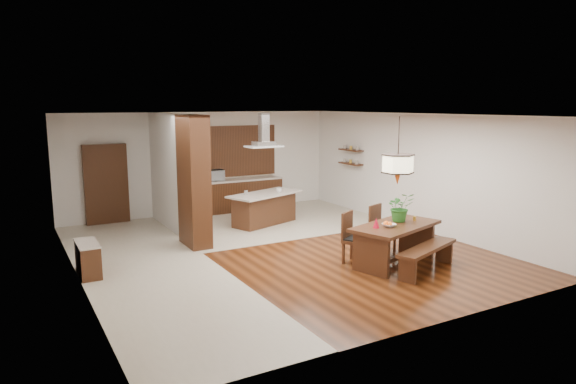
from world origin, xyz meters
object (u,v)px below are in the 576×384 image
dining_bench (427,259)px  dining_chair_right (383,230)px  fruit_bowl (389,225)px  dining_table (395,235)px  pendant_lantern (398,151)px  range_hood (264,130)px  island_cup (279,190)px  kitchen_island (264,208)px  hallway_console (88,259)px  foliage_plant (400,207)px  microwave (214,175)px  dining_chair_left (356,238)px

dining_bench → dining_chair_right: (0.07, 1.37, 0.26)m
fruit_bowl → dining_table: bearing=20.9°
dining_table → dining_bench: size_ratio=1.21×
pendant_lantern → range_hood: (-0.71, 4.30, 0.22)m
dining_bench → pendant_lantern: pendant_lantern is taller
island_cup → kitchen_island: bearing=164.9°
dining_bench → hallway_console: bearing=152.6°
foliage_plant → kitchen_island: size_ratio=0.27×
foliage_plant → range_hood: range_hood is taller
foliage_plant → microwave: size_ratio=1.05×
hallway_console → dining_bench: (5.60, -2.90, -0.07)m
dining_bench → dining_chair_left: bearing=128.1°
dining_table → kitchen_island: 4.35m
dining_chair_left → pendant_lantern: pendant_lantern is taller
dining_bench → kitchen_island: (-0.92, 4.96, 0.18)m
fruit_bowl → dining_bench: bearing=-51.0°
island_cup → microwave: bearing=115.8°
hallway_console → pendant_lantern: bearing=-22.5°
dining_table → dining_chair_left: (-0.64, 0.42, -0.08)m
pendant_lantern → microwave: pendant_lantern is taller
pendant_lantern → dining_table: bearing=0.0°
hallway_console → fruit_bowl: bearing=-24.4°
dining_chair_left → dining_bench: bearing=-80.4°
hallway_console → kitchen_island: bearing=23.8°
hallway_console → fruit_bowl: (5.14, -2.33, 0.52)m
dining_table → foliage_plant: (0.24, 0.16, 0.51)m
fruit_bowl → foliage_plant: bearing=27.4°
pendant_lantern → dining_chair_right: bearing=68.2°
hallway_console → microwave: microwave is taller
fruit_bowl → microwave: (-1.09, 6.37, 0.27)m
dining_chair_left → range_hood: range_hood is taller
dining_chair_left → foliage_plant: bearing=-44.8°
dining_chair_left → dining_table: bearing=-61.7°
range_hood → microwave: (-0.63, 1.98, -1.36)m
dining_chair_right → pendant_lantern: 1.89m
dining_table → range_hood: (-0.71, 4.30, 1.87)m
hallway_console → dining_chair_right: dining_chair_right is taller
kitchen_island → microwave: microwave is taller
fruit_bowl → kitchen_island: bearing=96.0°
pendant_lantern → range_hood: 4.36m
hallway_console → dining_table: (5.39, -2.23, 0.28)m
dining_bench → range_hood: bearing=100.5°
dining_chair_left → pendant_lantern: bearing=-61.7°
dining_table → island_cup: bearing=94.5°
dining_chair_left → microwave: 5.92m
kitchen_island → island_cup: 0.61m
foliage_plant → dining_table: bearing=-146.7°
fruit_bowl → island_cup: 4.29m
pendant_lantern → hallway_console: bearing=157.5°
pendant_lantern → fruit_bowl: (-0.25, -0.10, -1.41)m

